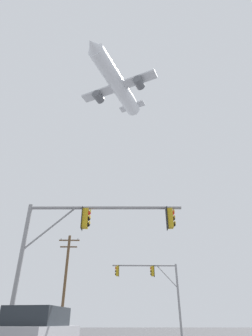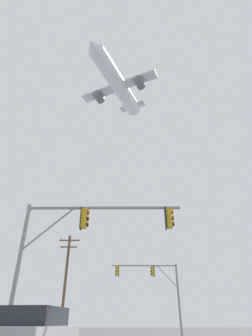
% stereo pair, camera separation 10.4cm
% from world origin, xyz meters
% --- Properties ---
extents(signal_pole_near, '(7.21, 0.55, 5.97)m').
position_xyz_m(signal_pole_near, '(-2.35, 6.01, 4.57)').
color(signal_pole_near, gray).
rests_on(signal_pole_near, ground).
extents(signal_pole_far, '(6.30, 0.48, 6.12)m').
position_xyz_m(signal_pole_far, '(2.59, 21.58, 4.63)').
color(signal_pole_far, gray).
rests_on(signal_pole_far, ground).
extents(utility_pole, '(2.20, 0.28, 9.35)m').
position_xyz_m(utility_pole, '(-6.19, 23.27, 4.97)').
color(utility_pole, brown).
rests_on(utility_pole, ground).
extents(airplane, '(18.02, 23.34, 6.69)m').
position_xyz_m(airplane, '(-1.91, 38.98, 49.66)').
color(airplane, white).
extents(parked_car, '(2.38, 4.32, 1.60)m').
position_xyz_m(parked_car, '(-3.43, 4.74, 0.83)').
color(parked_car, '#99999E').
rests_on(parked_car, ground).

